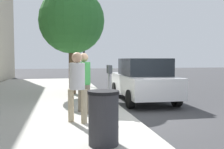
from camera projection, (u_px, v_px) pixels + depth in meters
ground_plane at (130, 119)px, 7.26m from camera, size 80.00×80.00×0.00m
sidewalk_slab at (22, 122)px, 6.65m from camera, size 28.00×6.00×0.15m
parking_meter at (109, 78)px, 7.67m from camera, size 0.36×0.12×1.41m
pedestrian_at_meter at (84, 78)px, 7.34m from camera, size 0.49×0.39×1.77m
pedestrian_bystander at (77, 81)px, 6.20m from camera, size 0.38×0.46×1.76m
parked_sedan_near at (143, 80)px, 10.27m from camera, size 4.46×2.09×1.77m
street_tree at (72, 21)px, 11.26m from camera, size 2.96×2.96×4.81m
traffic_signal at (86, 45)px, 14.96m from camera, size 0.24×0.44×3.60m
trash_bin at (103, 118)px, 4.61m from camera, size 0.59×0.59×1.01m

